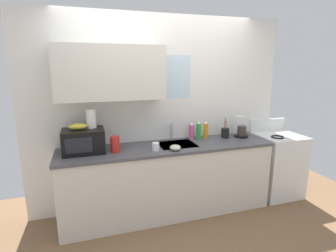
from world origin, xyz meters
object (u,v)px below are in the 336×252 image
at_px(cereal_canister, 115,144).
at_px(dish_soap_bottle_orange, 206,130).
at_px(paper_towel_roll, 91,118).
at_px(stove_range, 276,164).
at_px(mug_white, 156,147).
at_px(utensil_crock, 225,133).
at_px(dish_soap_bottle_green, 199,131).
at_px(microwave, 84,141).
at_px(small_bowl, 175,148).
at_px(dish_soap_bottle_pink, 192,131).
at_px(banana_bunch, 78,127).
at_px(coffee_maker, 240,129).

bearing_deg(cereal_canister, dish_soap_bottle_orange, 10.46).
height_order(paper_towel_roll, cereal_canister, paper_towel_roll).
height_order(stove_range, dish_soap_bottle_orange, dish_soap_bottle_orange).
relative_size(mug_white, utensil_crock, 0.33).
xyz_separation_m(dish_soap_bottle_green, utensil_crock, (0.38, -0.04, -0.05)).
distance_m(microwave, dish_soap_bottle_green, 1.48).
height_order(paper_towel_roll, small_bowl, paper_towel_roll).
height_order(dish_soap_bottle_green, mug_white, dish_soap_bottle_green).
xyz_separation_m(microwave, paper_towel_roll, (0.10, 0.05, 0.24)).
distance_m(microwave, utensil_crock, 1.86).
height_order(dish_soap_bottle_pink, cereal_canister, dish_soap_bottle_pink).
distance_m(banana_bunch, cereal_canister, 0.46).
relative_size(stove_range, coffee_maker, 3.86).
xyz_separation_m(banana_bunch, dish_soap_bottle_green, (1.52, 0.11, -0.19)).
bearing_deg(dish_soap_bottle_pink, small_bowl, -132.51).
bearing_deg(small_bowl, stove_range, 7.05).
distance_m(dish_soap_bottle_green, dish_soap_bottle_orange, 0.12).
bearing_deg(coffee_maker, utensil_crock, 177.14).
distance_m(stove_range, cereal_canister, 2.38).
distance_m(paper_towel_roll, dish_soap_bottle_green, 1.40).
relative_size(dish_soap_bottle_green, small_bowl, 1.94).
bearing_deg(microwave, small_bowl, -13.72).
relative_size(microwave, dish_soap_bottle_orange, 1.91).
distance_m(banana_bunch, dish_soap_bottle_green, 1.54).
xyz_separation_m(dish_soap_bottle_pink, cereal_canister, (-1.06, -0.26, -0.01)).
height_order(dish_soap_bottle_orange, utensil_crock, utensil_crock).
bearing_deg(dish_soap_bottle_orange, stove_range, -9.37).
relative_size(banana_bunch, dish_soap_bottle_pink, 0.88).
bearing_deg(stove_range, dish_soap_bottle_orange, 170.63).
xyz_separation_m(coffee_maker, dish_soap_bottle_green, (-0.61, 0.05, 0.01)).
relative_size(paper_towel_roll, cereal_canister, 1.20).
distance_m(dish_soap_bottle_green, small_bowl, 0.59).
relative_size(coffee_maker, mug_white, 2.95).
bearing_deg(small_bowl, dish_soap_bottle_pink, 47.49).
xyz_separation_m(stove_range, small_bowl, (-1.65, -0.20, 0.47)).
bearing_deg(paper_towel_roll, microwave, -152.83).
distance_m(dish_soap_bottle_green, mug_white, 0.74).
bearing_deg(stove_range, banana_bunch, 179.02).
relative_size(dish_soap_bottle_green, dish_soap_bottle_orange, 1.05).
height_order(banana_bunch, mug_white, banana_bunch).
relative_size(paper_towel_roll, dish_soap_bottle_orange, 0.91).
bearing_deg(coffee_maker, mug_white, -169.07).
bearing_deg(dish_soap_bottle_pink, stove_range, -9.46).
relative_size(dish_soap_bottle_pink, small_bowl, 1.75).
height_order(cereal_canister, small_bowl, cereal_canister).
relative_size(microwave, paper_towel_roll, 2.09).
distance_m(stove_range, dish_soap_bottle_orange, 1.22).
xyz_separation_m(dish_soap_bottle_orange, mug_white, (-0.79, -0.32, -0.07)).
distance_m(stove_range, coffee_maker, 0.80).
relative_size(banana_bunch, dish_soap_bottle_green, 0.79).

